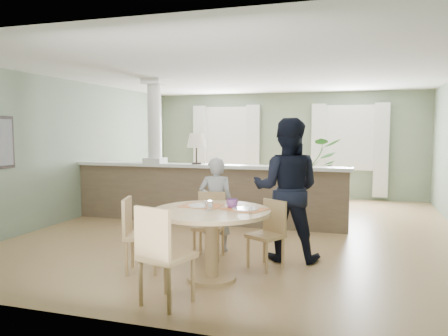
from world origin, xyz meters
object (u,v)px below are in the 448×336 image
(chair_far_boy, at_px, (210,221))
(dining_table, at_px, (212,224))
(chair_near, at_px, (161,251))
(chair_side, at_px, (137,231))
(houseplant, at_px, (304,174))
(child_person, at_px, (216,204))
(chair_far_man, at_px, (269,231))
(man_person, at_px, (287,189))
(sofa, at_px, (245,191))

(chair_far_boy, bearing_deg, dining_table, -74.70)
(dining_table, distance_m, chair_near, 0.92)
(chair_near, bearing_deg, chair_side, -33.29)
(houseplant, bearing_deg, chair_near, -97.31)
(dining_table, bearing_deg, child_person, 106.21)
(chair_far_man, bearing_deg, man_person, 98.14)
(man_person, bearing_deg, sofa, -68.96)
(sofa, distance_m, child_person, 3.01)
(chair_far_boy, distance_m, chair_far_man, 0.89)
(sofa, distance_m, chair_near, 5.08)
(houseplant, relative_size, chair_near, 1.56)
(chair_far_boy, distance_m, chair_near, 1.77)
(sofa, relative_size, man_person, 1.63)
(chair_near, distance_m, chair_side, 1.17)
(houseplant, relative_size, child_person, 1.16)
(houseplant, xyz_separation_m, man_person, (0.20, -3.66, 0.16))
(chair_far_man, bearing_deg, chair_near, -86.68)
(chair_far_boy, bearing_deg, houseplant, 72.52)
(dining_table, bearing_deg, chair_far_man, 51.08)
(child_person, bearing_deg, chair_near, 81.29)
(chair_far_man, xyz_separation_m, man_person, (0.15, 0.40, 0.48))
(sofa, xyz_separation_m, chair_far_man, (1.22, -3.50, 0.02))
(chair_far_boy, height_order, chair_side, chair_side)
(chair_near, bearing_deg, man_person, -98.73)
(chair_far_man, bearing_deg, sofa, 138.56)
(houseplant, height_order, chair_near, houseplant)
(sofa, bearing_deg, chair_far_man, -74.84)
(chair_far_boy, bearing_deg, chair_near, -91.95)
(sofa, height_order, chair_far_man, sofa)
(dining_table, distance_m, child_person, 1.23)
(sofa, xyz_separation_m, houseplant, (1.17, 0.56, 0.33))
(chair_far_boy, distance_m, chair_side, 1.09)
(chair_far_man, height_order, chair_near, chair_near)
(chair_side, bearing_deg, sofa, -21.29)
(chair_near, xyz_separation_m, child_person, (-0.12, 2.07, 0.12))
(chair_near, height_order, man_person, man_person)
(houseplant, relative_size, man_person, 0.83)
(chair_side, bearing_deg, houseplant, -34.49)
(sofa, height_order, chair_near, chair_near)
(sofa, height_order, child_person, child_person)
(child_person, bearing_deg, dining_table, 94.25)
(chair_near, xyz_separation_m, man_person, (0.92, 1.95, 0.39))
(chair_near, height_order, child_person, child_person)
(houseplant, relative_size, chair_far_boy, 1.78)
(man_person, bearing_deg, chair_far_man, 65.94)
(houseplant, relative_size, dining_table, 1.15)
(dining_table, relative_size, chair_far_boy, 1.55)
(dining_table, xyz_separation_m, man_person, (0.69, 1.06, 0.29))
(chair_far_boy, relative_size, child_person, 0.65)
(houseplant, relative_size, chair_far_man, 1.85)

